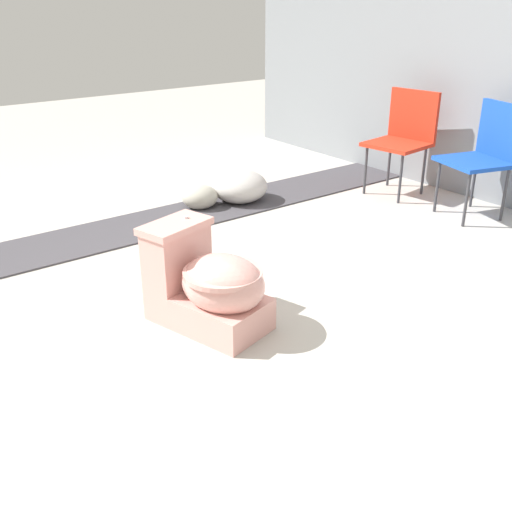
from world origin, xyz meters
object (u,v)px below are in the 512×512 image
object	(u,v)px
folding_chair_left	(405,131)
folding_chair_middle	(487,148)
boulder_near	(240,186)
toilet	(209,285)
boulder_far	(200,197)

from	to	relation	value
folding_chair_left	folding_chair_middle	bearing A→B (deg)	85.09
boulder_near	toilet	bearing A→B (deg)	-40.01
boulder_near	boulder_far	distance (m)	0.35
toilet	folding_chair_left	bearing A→B (deg)	94.33
folding_chair_left	boulder_far	world-z (taller)	folding_chair_left
folding_chair_left	boulder_far	bearing A→B (deg)	-29.18
folding_chair_left	boulder_far	distance (m)	1.77
folding_chair_middle	boulder_far	size ratio (longest dim) A/B	2.97
boulder_far	folding_chair_middle	bearing A→B (deg)	49.37
toilet	boulder_far	bearing A→B (deg)	133.96
toilet	folding_chair_left	xyz separation A→B (m)	(-0.90, 2.51, 0.29)
toilet	folding_chair_middle	bearing A→B (deg)	78.05
toilet	folding_chair_middle	distance (m)	2.56
toilet	boulder_far	world-z (taller)	toilet
folding_chair_left	folding_chair_middle	xyz separation A→B (m)	(0.75, 0.03, 0.00)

